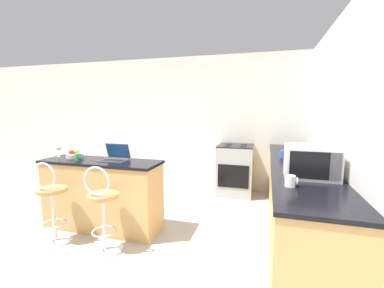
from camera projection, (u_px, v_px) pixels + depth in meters
The scene contains 16 objects.
ground_plane at pixel (104, 257), 2.76m from camera, with size 20.00×20.00×0.00m, color #ADA393.
wall_back at pixel (185, 122), 5.26m from camera, with size 12.00×0.06×2.60m.
wall_right at pixel (370, 148), 1.91m from camera, with size 0.06×12.00×2.60m.
breakfast_bar at pixel (102, 195), 3.38m from camera, with size 1.58×0.51×0.92m.
counter_right at pixel (297, 199), 3.22m from camera, with size 0.67×3.33×0.92m.
bar_stool_near at pixel (52, 205), 3.02m from camera, with size 0.40×0.40×0.99m.
bar_stool_far at pixel (103, 212), 2.83m from camera, with size 0.40×0.40×0.99m.
laptop at pixel (115, 156), 3.33m from camera, with size 0.34×0.26×0.21m.
microwave at pixel (311, 162), 2.48m from camera, with size 0.48×0.37×0.31m.
toaster at pixel (300, 158), 3.05m from camera, with size 0.25×0.28×0.17m.
stove_range at pixel (235, 170), 4.74m from camera, with size 0.63×0.61×0.93m.
fruit_bowl at pixel (75, 155), 3.50m from camera, with size 0.23×0.23×0.11m.
mug_green at pixel (78, 157), 3.28m from camera, with size 0.09×0.08×0.10m.
mug_blue at pixel (284, 154), 3.49m from camera, with size 0.10×0.09×0.10m.
wine_glass_tall at pixel (58, 148), 3.56m from camera, with size 0.08×0.08×0.17m.
mug_white at pixel (290, 181), 2.20m from camera, with size 0.11×0.09×0.10m.
Camera 1 is at (1.63, -2.19, 1.59)m, focal length 24.00 mm.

